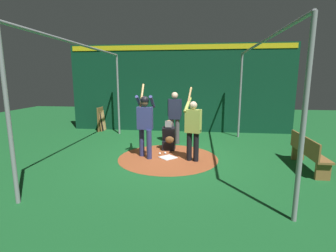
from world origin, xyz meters
TOP-DOWN VIEW (x-y plane):
  - ground_plane at (0.00, 0.00)m, footprint 25.58×25.58m
  - dirt_circle at (0.00, 0.00)m, footprint 2.91×2.91m
  - home_plate at (0.00, 0.00)m, footprint 0.59×0.59m
  - batter at (0.02, -0.67)m, footprint 0.68×0.49m
  - catcher at (-0.84, -0.08)m, footprint 0.58×0.40m
  - umpire at (-1.67, 0.03)m, footprint 0.23×0.49m
  - visitor at (0.17, 0.71)m, footprint 0.63×0.51m
  - back_wall at (-3.94, 0.00)m, footprint 0.23×9.58m
  - cage_frame at (0.00, 0.00)m, footprint 6.16×4.97m
  - bat_rack at (-3.69, -3.43)m, footprint 0.94×0.21m
  - bench at (0.45, 3.65)m, footprint 1.73×0.36m
  - baseball_0 at (-0.95, -0.07)m, footprint 0.07×0.07m
  - baseball_1 at (-0.34, -0.13)m, footprint 0.07×0.07m
  - baseball_2 at (-0.25, -0.28)m, footprint 0.07×0.07m

SIDE VIEW (x-z plane):
  - ground_plane at x=0.00m, z-range 0.00..0.00m
  - dirt_circle at x=0.00m, z-range 0.00..0.01m
  - home_plate at x=0.00m, z-range 0.01..0.02m
  - baseball_0 at x=-0.95m, z-range 0.01..0.08m
  - baseball_1 at x=-0.34m, z-range 0.01..0.08m
  - baseball_2 at x=-0.25m, z-range 0.01..0.08m
  - catcher at x=-0.84m, z-range -0.10..0.88m
  - bench at x=0.45m, z-range 0.02..0.87m
  - bat_rack at x=-3.69m, z-range -0.04..1.02m
  - visitor at x=0.17m, z-range -0.05..2.00m
  - umpire at x=-1.67m, z-range 0.12..1.95m
  - batter at x=0.02m, z-range 0.03..2.17m
  - back_wall at x=-3.94m, z-range 0.01..3.74m
  - cage_frame at x=0.00m, z-range 0.66..3.91m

